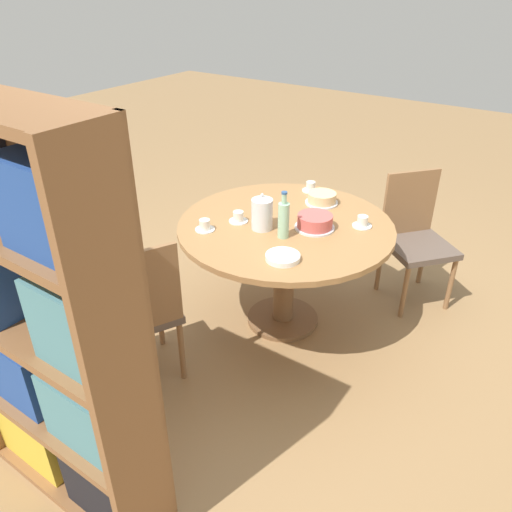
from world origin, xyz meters
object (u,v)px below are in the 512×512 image
cup_d (311,187)px  coffee_pot (262,213)px  chair_a (415,236)px  cup_a (362,222)px  water_bottle (284,219)px  cake_second (322,198)px  cup_c (238,218)px  cake_main (315,222)px  bookshelf (47,343)px  cup_b (205,226)px  chair_b (139,310)px

cup_d → coffee_pot: bearing=93.8°
chair_a → cup_a: 0.66m
water_bottle → cup_d: water_bottle is taller
cake_second → cup_c: 0.62m
cake_main → cup_a: 0.29m
cake_second → water_bottle: bearing=94.4°
chair_a → bookshelf: size_ratio=0.51×
cake_main → chair_a: bearing=-118.2°
cup_b → cup_c: size_ratio=1.00×
cake_main → cup_c: cake_main is taller
cake_second → cup_b: bearing=62.4°
cake_second → bookshelf: bearing=85.5°
coffee_pot → cup_c: bearing=2.6°
bookshelf → chair_b: bearing=110.1°
chair_a → chair_b: same height
cake_second → cup_a: cake_second is taller
cup_b → bookshelf: bearing=100.6°
cup_c → coffee_pot: bearing=-177.4°
chair_b → cup_a: 1.42m
coffee_pot → cup_d: 0.69m
chair_a → cake_main: (0.41, 0.76, 0.30)m
water_bottle → cup_a: water_bottle is taller
cake_main → cup_b: bearing=36.6°
chair_b → cup_b: size_ratio=7.69×
bookshelf → cake_main: (-0.30, -1.64, -0.05)m
cake_second → cup_b: 0.84m
chair_a → cake_main: bearing=-168.4°
bookshelf → cup_c: bearing=95.4°
cup_a → cup_b: same height
coffee_pot → cup_b: 0.35m
water_bottle → cup_c: 0.35m
coffee_pot → cup_c: (0.17, 0.01, -0.08)m
cup_c → cake_main: bearing=-156.5°
cake_main → cup_a: (-0.23, -0.19, -0.01)m
chair_b → cup_d: chair_b is taller
cake_main → cup_a: bearing=-140.3°
cake_main → cup_d: size_ratio=2.04×
chair_a → cup_a: (0.18, 0.57, 0.29)m
cake_main → cake_second: cake_main is taller
water_bottle → cup_d: (0.21, -0.70, -0.09)m
cup_a → cup_d: same height
chair_a → cup_c: bearing=178.2°
cup_a → cup_b: size_ratio=1.00×
cake_main → cup_d: (0.31, -0.50, -0.01)m
coffee_pot → cup_b: (0.27, 0.22, -0.08)m
cake_second → cup_d: (0.17, -0.15, -0.01)m
coffee_pot → cup_c: 0.19m
cake_second → cup_c: bearing=61.4°
coffee_pot → cup_b: size_ratio=1.91×
coffee_pot → cup_d: size_ratio=1.91×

